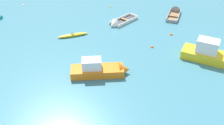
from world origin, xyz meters
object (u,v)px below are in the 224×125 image
rowboat_white_back_row_center (117,23)px  mooring_buoy_between_boats_left (171,35)px  kayak_yellow_midfield_left (73,35)px  mooring_buoy_trailing (110,7)px  mooring_buoy_midfield (23,6)px  motor_launch_orange_cluster_inner (101,69)px  motor_launch_yellow_outer_left (216,56)px  mooring_buoy_near_foreground (152,47)px  rowboat_grey_far_left (175,12)px

rowboat_white_back_row_center → mooring_buoy_between_boats_left: bearing=-18.2°
kayak_yellow_midfield_left → mooring_buoy_trailing: size_ratio=11.74×
rowboat_white_back_row_center → mooring_buoy_midfield: rowboat_white_back_row_center is taller
mooring_buoy_between_boats_left → motor_launch_orange_cluster_inner: bearing=-130.5°
motor_launch_orange_cluster_inner → motor_launch_yellow_outer_left: bearing=15.9°
motor_launch_orange_cluster_inner → kayak_yellow_midfield_left: (-4.12, 6.77, -0.36)m
mooring_buoy_near_foreground → mooring_buoy_between_boats_left: (2.28, 3.01, 0.00)m
rowboat_grey_far_left → mooring_buoy_near_foreground: (-3.40, -9.26, -0.18)m
rowboat_white_back_row_center → mooring_buoy_midfield: 14.80m
rowboat_grey_far_left → mooring_buoy_between_boats_left: rowboat_grey_far_left is taller
mooring_buoy_midfield → motor_launch_yellow_outer_left: bearing=-27.2°
mooring_buoy_between_boats_left → mooring_buoy_midfield: bearing=160.6°
mooring_buoy_near_foreground → mooring_buoy_between_boats_left: mooring_buoy_between_boats_left is taller
motor_launch_orange_cluster_inner → mooring_buoy_near_foreground: bearing=47.6°
mooring_buoy_between_boats_left → mooring_buoy_trailing: mooring_buoy_between_boats_left is taller
motor_launch_yellow_outer_left → mooring_buoy_midfield: size_ratio=18.42×
motor_launch_yellow_outer_left → mooring_buoy_between_boats_left: size_ratio=18.26×
mooring_buoy_between_boats_left → mooring_buoy_trailing: size_ratio=1.21×
motor_launch_yellow_outer_left → mooring_buoy_between_boats_left: motor_launch_yellow_outer_left is taller
motor_launch_yellow_outer_left → mooring_buoy_midfield: (-23.82, 12.25, -0.67)m
rowboat_white_back_row_center → kayak_yellow_midfield_left: bearing=-144.2°
motor_launch_orange_cluster_inner → mooring_buoy_trailing: (-0.77, 16.02, -0.52)m
motor_launch_orange_cluster_inner → mooring_buoy_trailing: motor_launch_orange_cluster_inner is taller
motor_launch_yellow_outer_left → kayak_yellow_midfield_left: bearing=165.6°
motor_launch_yellow_outer_left → mooring_buoy_near_foreground: bearing=160.0°
motor_launch_orange_cluster_inner → mooring_buoy_between_boats_left: bearing=49.5°
mooring_buoy_near_foreground → mooring_buoy_trailing: size_ratio=1.17×
kayak_yellow_midfield_left → mooring_buoy_near_foreground: kayak_yellow_midfield_left is taller
motor_launch_yellow_outer_left → kayak_yellow_midfield_left: 15.17m
mooring_buoy_near_foreground → motor_launch_orange_cluster_inner: bearing=-132.4°
motor_launch_orange_cluster_inner → rowboat_white_back_row_center: size_ratio=1.26×
motor_launch_orange_cluster_inner → rowboat_white_back_row_center: motor_launch_orange_cluster_inner is taller
kayak_yellow_midfield_left → mooring_buoy_between_boats_left: bearing=7.1°
motor_launch_yellow_outer_left → motor_launch_orange_cluster_inner: bearing=-164.1°
mooring_buoy_midfield → rowboat_white_back_row_center: bearing=-19.9°
mooring_buoy_near_foreground → mooring_buoy_midfield: bearing=150.6°
mooring_buoy_trailing → mooring_buoy_midfield: mooring_buoy_midfield is taller
rowboat_white_back_row_center → mooring_buoy_trailing: (-1.42, 5.80, -0.18)m
motor_launch_orange_cluster_inner → mooring_buoy_midfield: 20.22m
motor_launch_yellow_outer_left → rowboat_grey_far_left: 11.67m
motor_launch_orange_cluster_inner → kayak_yellow_midfield_left: size_ratio=1.59×
rowboat_grey_far_left → mooring_buoy_between_boats_left: size_ratio=13.08×
rowboat_white_back_row_center → kayak_yellow_midfield_left: 5.90m
rowboat_white_back_row_center → motor_launch_orange_cluster_inner: bearing=-93.7°
motor_launch_yellow_outer_left → mooring_buoy_trailing: 17.27m
motor_launch_orange_cluster_inner → kayak_yellow_midfield_left: bearing=121.4°
motor_launch_yellow_outer_left → mooring_buoy_midfield: bearing=152.8°
mooring_buoy_midfield → mooring_buoy_near_foreground: bearing=-29.4°
mooring_buoy_trailing → mooring_buoy_midfield: 12.51m
mooring_buoy_near_foreground → mooring_buoy_trailing: 12.17m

